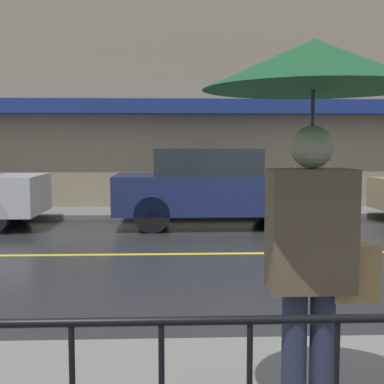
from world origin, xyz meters
name	(u,v)px	position (x,y,z in m)	size (l,w,h in m)	color
ground_plane	(301,253)	(0.00, 0.00, 0.00)	(80.00, 80.00, 0.00)	#262628
sidewalk_far	(253,212)	(0.00, 4.65, 0.05)	(28.00, 1.62, 0.10)	slate
lane_marking	(301,253)	(0.00, 0.00, 0.00)	(25.20, 0.12, 0.01)	gold
building_storefront	(248,97)	(0.00, 5.58, 2.86)	(28.00, 0.85, 5.76)	gray
pedestrian	(314,117)	(-1.29, -5.32, 1.80)	(1.13, 1.13, 2.09)	#23283D
car_navy	(212,187)	(-1.14, 2.81, 0.81)	(4.03, 1.78, 1.59)	#19234C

